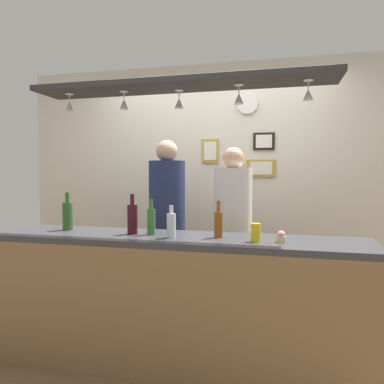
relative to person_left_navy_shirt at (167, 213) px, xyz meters
name	(u,v)px	position (x,y,z in m)	size (l,w,h in m)	color
ground_plane	(189,344)	(0.31, -0.39, -1.04)	(8.00, 8.00, 0.00)	brown
back_wall	(214,183)	(0.31, 0.71, 0.26)	(4.40, 0.06, 2.60)	silver
bar_counter	(171,284)	(0.31, -0.89, -0.38)	(2.70, 0.55, 0.96)	#38383D
overhead_glass_rack	(179,85)	(0.31, -0.69, 1.01)	(2.20, 0.36, 0.04)	black
hanging_wineglass_far_left	(70,106)	(-0.56, -0.70, 0.90)	(0.07, 0.07, 0.13)	silver
hanging_wineglass_left	(124,104)	(-0.12, -0.68, 0.90)	(0.07, 0.07, 0.13)	silver
hanging_wineglass_center_left	(179,102)	(0.30, -0.62, 0.90)	(0.07, 0.07, 0.13)	silver
hanging_wineglass_center	(239,98)	(0.74, -0.68, 0.90)	(0.07, 0.07, 0.13)	silver
hanging_wineglass_center_right	(308,94)	(1.20, -0.70, 0.90)	(0.07, 0.07, 0.13)	silver
person_left_navy_shirt	(167,213)	(0.00, 0.00, 0.00)	(0.34, 0.34, 1.72)	#2D334C
person_middle_white_patterned_shirt	(233,220)	(0.62, 0.00, -0.05)	(0.34, 0.34, 1.65)	#2D334C
bottle_champagne_green	(68,215)	(-0.62, -0.67, 0.04)	(0.08, 0.08, 0.30)	#2D5623
bottle_beer_green_import	(151,221)	(0.11, -0.72, 0.03)	(0.06, 0.06, 0.26)	#336B2D
bottle_wine_dark_red	(132,218)	(-0.04, -0.73, 0.04)	(0.08, 0.08, 0.30)	#380F19
bottle_soda_clear	(171,225)	(0.29, -0.81, 0.01)	(0.06, 0.06, 0.23)	silver
bottle_beer_amber_tall	(218,223)	(0.61, -0.72, 0.02)	(0.06, 0.06, 0.26)	brown
drink_can	(256,233)	(0.88, -0.81, -0.02)	(0.07, 0.07, 0.12)	yellow
cupcake	(281,237)	(1.04, -0.79, -0.04)	(0.06, 0.06, 0.08)	beige
picture_frame_lower_pair	(261,168)	(0.83, 0.67, 0.43)	(0.30, 0.02, 0.18)	#B29338
picture_frame_upper_small	(264,141)	(0.86, 0.67, 0.71)	(0.22, 0.02, 0.18)	black
picture_frame_crest	(210,151)	(0.28, 0.67, 0.61)	(0.18, 0.02, 0.26)	#B29338
wall_clock	(248,104)	(0.68, 0.66, 1.11)	(0.22, 0.22, 0.03)	white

